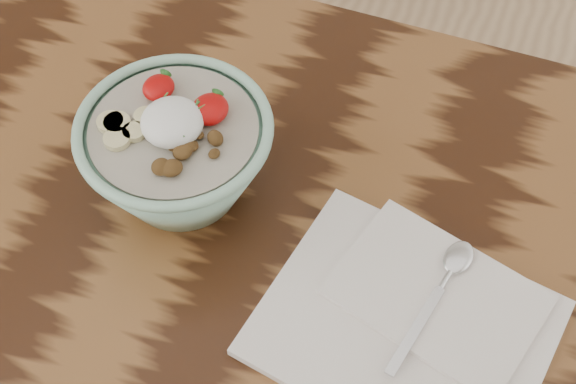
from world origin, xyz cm
name	(u,v)px	position (x,y,z in cm)	size (l,w,h in cm)	color
table	(234,322)	(0.00, 0.00, 65.70)	(160.00, 90.00, 75.00)	black
breakfast_bowl	(178,153)	(-9.51, 9.37, 82.16)	(20.99, 20.99, 14.37)	#95C8AD
napkin	(411,321)	(19.36, 2.30, 75.73)	(31.84, 27.71, 1.74)	white
spoon	(448,275)	(21.57, 7.99, 77.13)	(5.70, 17.65, 0.92)	silver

